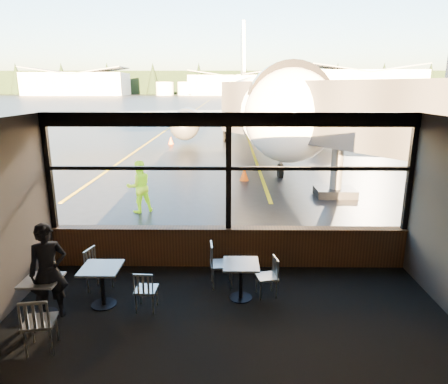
{
  "coord_description": "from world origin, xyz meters",
  "views": [
    {
      "loc": [
        0.01,
        -8.52,
        4.03
      ],
      "look_at": [
        -0.11,
        1.0,
        1.5
      ],
      "focal_mm": 32.0,
      "sensor_mm": 36.0,
      "label": 1
    }
  ],
  "objects_px": {
    "airliner": "(257,67)",
    "chair_mid_s": "(146,290)",
    "chair_near_e": "(267,277)",
    "cone_nose": "(244,174)",
    "ground_crew": "(139,187)",
    "cafe_table_left": "(44,297)",
    "jet_bridge": "(332,136)",
    "cafe_table_mid": "(103,286)",
    "cone_wing": "(171,140)",
    "passenger": "(49,272)",
    "chair_near_w": "(222,265)",
    "chair_left_s": "(40,322)",
    "chair_mid_w": "(99,270)",
    "cafe_table_near": "(241,281)"
  },
  "relations": [
    {
      "from": "chair_mid_w",
      "to": "cone_wing",
      "type": "bearing_deg",
      "value": -160.83
    },
    {
      "from": "cafe_table_mid",
      "to": "passenger",
      "type": "xyz_separation_m",
      "value": [
        -0.8,
        -0.38,
        0.48
      ]
    },
    {
      "from": "chair_left_s",
      "to": "cone_wing",
      "type": "height_order",
      "value": "chair_left_s"
    },
    {
      "from": "airliner",
      "to": "cone_nose",
      "type": "bearing_deg",
      "value": -97.89
    },
    {
      "from": "chair_mid_s",
      "to": "passenger",
      "type": "bearing_deg",
      "value": -168.97
    },
    {
      "from": "chair_near_e",
      "to": "cone_wing",
      "type": "distance_m",
      "value": 22.03
    },
    {
      "from": "cafe_table_near",
      "to": "chair_left_s",
      "type": "bearing_deg",
      "value": -153.11
    },
    {
      "from": "cafe_table_left",
      "to": "chair_near_e",
      "type": "distance_m",
      "value": 4.15
    },
    {
      "from": "chair_near_w",
      "to": "passenger",
      "type": "bearing_deg",
      "value": -74.56
    },
    {
      "from": "chair_near_e",
      "to": "jet_bridge",
      "type": "bearing_deg",
      "value": -34.1
    },
    {
      "from": "chair_near_w",
      "to": "chair_left_s",
      "type": "xyz_separation_m",
      "value": [
        -2.78,
        -2.12,
        0.01
      ]
    },
    {
      "from": "cafe_table_mid",
      "to": "cafe_table_left",
      "type": "xyz_separation_m",
      "value": [
        -0.97,
        -0.33,
        -0.04
      ]
    },
    {
      "from": "jet_bridge",
      "to": "cafe_table_near",
      "type": "xyz_separation_m",
      "value": [
        -3.35,
        -6.99,
        -1.98
      ]
    },
    {
      "from": "jet_bridge",
      "to": "chair_near_e",
      "type": "distance_m",
      "value": 7.69
    },
    {
      "from": "airliner",
      "to": "jet_bridge",
      "type": "bearing_deg",
      "value": -85.88
    },
    {
      "from": "cone_wing",
      "to": "jet_bridge",
      "type": "bearing_deg",
      "value": -61.89
    },
    {
      "from": "cafe_table_mid",
      "to": "chair_left_s",
      "type": "height_order",
      "value": "chair_left_s"
    },
    {
      "from": "cafe_table_left",
      "to": "chair_left_s",
      "type": "bearing_deg",
      "value": -67.76
    },
    {
      "from": "airliner",
      "to": "passenger",
      "type": "height_order",
      "value": "airliner"
    },
    {
      "from": "jet_bridge",
      "to": "cone_wing",
      "type": "height_order",
      "value": "jet_bridge"
    },
    {
      "from": "cafe_table_mid",
      "to": "cone_wing",
      "type": "xyz_separation_m",
      "value": [
        -1.84,
        21.87,
        -0.12
      ]
    },
    {
      "from": "chair_near_w",
      "to": "chair_mid_w",
      "type": "xyz_separation_m",
      "value": [
        -2.46,
        -0.23,
        -0.03
      ]
    },
    {
      "from": "chair_near_w",
      "to": "chair_near_e",
      "type": "bearing_deg",
      "value": 59.81
    },
    {
      "from": "chair_near_e",
      "to": "chair_left_s",
      "type": "xyz_separation_m",
      "value": [
        -3.68,
        -1.72,
        0.08
      ]
    },
    {
      "from": "airliner",
      "to": "chair_near_w",
      "type": "distance_m",
      "value": 22.55
    },
    {
      "from": "passenger",
      "to": "cone_wing",
      "type": "xyz_separation_m",
      "value": [
        -1.04,
        22.25,
        -0.6
      ]
    },
    {
      "from": "airliner",
      "to": "chair_mid_s",
      "type": "height_order",
      "value": "airliner"
    },
    {
      "from": "airliner",
      "to": "chair_near_e",
      "type": "xyz_separation_m",
      "value": [
        -1.18,
        -22.32,
        -4.92
      ]
    },
    {
      "from": "cafe_table_left",
      "to": "chair_mid_s",
      "type": "distance_m",
      "value": 1.83
    },
    {
      "from": "ground_crew",
      "to": "cafe_table_left",
      "type": "bearing_deg",
      "value": 56.26
    },
    {
      "from": "airliner",
      "to": "chair_near_e",
      "type": "distance_m",
      "value": 22.89
    },
    {
      "from": "cafe_table_left",
      "to": "chair_mid_s",
      "type": "bearing_deg",
      "value": 6.07
    },
    {
      "from": "airliner",
      "to": "cafe_table_mid",
      "type": "height_order",
      "value": "airliner"
    },
    {
      "from": "passenger",
      "to": "cone_nose",
      "type": "relative_size",
      "value": 3.09
    },
    {
      "from": "airliner",
      "to": "jet_bridge",
      "type": "height_order",
      "value": "airliner"
    },
    {
      "from": "chair_mid_s",
      "to": "chair_near_w",
      "type": "bearing_deg",
      "value": 37.22
    },
    {
      "from": "chair_near_w",
      "to": "cone_nose",
      "type": "relative_size",
      "value": 1.68
    },
    {
      "from": "chair_left_s",
      "to": "ground_crew",
      "type": "bearing_deg",
      "value": 80.23
    },
    {
      "from": "cafe_table_mid",
      "to": "cafe_table_left",
      "type": "height_order",
      "value": "cafe_table_mid"
    },
    {
      "from": "chair_near_e",
      "to": "passenger",
      "type": "bearing_deg",
      "value": 89.65
    },
    {
      "from": "cafe_table_near",
      "to": "chair_near_e",
      "type": "height_order",
      "value": "chair_near_e"
    },
    {
      "from": "cafe_table_near",
      "to": "passenger",
      "type": "relative_size",
      "value": 0.43
    },
    {
      "from": "jet_bridge",
      "to": "passenger",
      "type": "height_order",
      "value": "jet_bridge"
    },
    {
      "from": "chair_near_w",
      "to": "chair_left_s",
      "type": "bearing_deg",
      "value": -58.61
    },
    {
      "from": "chair_near_e",
      "to": "chair_mid_s",
      "type": "distance_m",
      "value": 2.33
    },
    {
      "from": "airliner",
      "to": "cone_wing",
      "type": "bearing_deg",
      "value": -174.04
    },
    {
      "from": "jet_bridge",
      "to": "cafe_table_mid",
      "type": "height_order",
      "value": "jet_bridge"
    },
    {
      "from": "chair_near_e",
      "to": "chair_near_w",
      "type": "height_order",
      "value": "chair_near_w"
    },
    {
      "from": "passenger",
      "to": "jet_bridge",
      "type": "bearing_deg",
      "value": 23.71
    },
    {
      "from": "cafe_table_left",
      "to": "chair_mid_s",
      "type": "height_order",
      "value": "chair_mid_s"
    }
  ]
}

